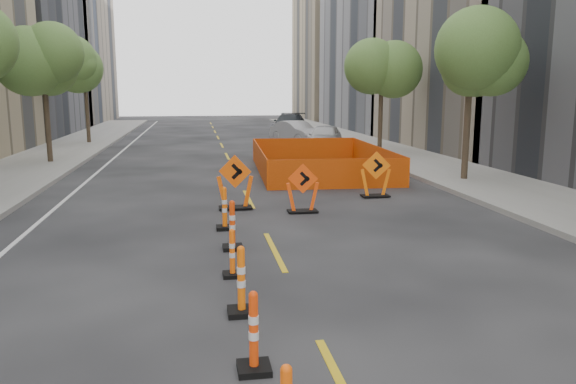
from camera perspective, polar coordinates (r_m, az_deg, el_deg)
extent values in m
plane|color=black|center=(8.58, 2.46, -13.46)|extent=(140.00, 140.00, 0.00)
cube|color=gray|center=(22.63, 18.78, 1.17)|extent=(4.00, 90.00, 0.15)
cube|color=gray|center=(65.45, -23.78, 15.22)|extent=(12.00, 20.00, 20.00)
cube|color=gray|center=(36.75, 21.94, 15.14)|extent=(12.00, 16.00, 14.00)
cube|color=gray|center=(51.80, 12.36, 17.36)|extent=(12.00, 18.00, 20.00)
cube|color=tan|center=(69.00, 6.51, 14.04)|extent=(12.00, 14.00, 16.00)
cylinder|color=#382B1E|center=(28.56, -23.18, 5.72)|extent=(0.24, 0.24, 3.15)
sphere|color=#507532|center=(28.52, -23.61, 11.68)|extent=(2.80, 2.80, 2.80)
cylinder|color=#382B1E|center=(38.33, -19.68, 6.92)|extent=(0.24, 0.24, 3.15)
sphere|color=#507532|center=(38.30, -19.95, 11.36)|extent=(2.80, 2.80, 2.80)
cylinder|color=#382B1E|center=(22.17, 17.63, 4.97)|extent=(0.24, 0.24, 3.15)
sphere|color=#507532|center=(22.12, 18.06, 12.66)|extent=(2.80, 2.80, 2.80)
cylinder|color=#382B1E|center=(31.39, 9.35, 6.75)|extent=(0.24, 0.24, 3.15)
sphere|color=#507532|center=(31.35, 9.51, 12.19)|extent=(2.80, 2.80, 2.80)
imported|color=#B5B5B7|center=(32.80, 3.77, 5.57)|extent=(3.14, 4.73, 1.50)
imported|color=#AEACB2|center=(37.49, 0.84, 6.13)|extent=(3.17, 4.56, 1.43)
imported|color=black|center=(44.01, 0.17, 6.91)|extent=(3.83, 6.16, 1.66)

